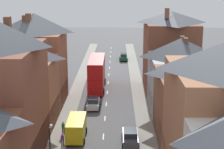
{
  "coord_description": "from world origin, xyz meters",
  "views": [
    {
      "loc": [
        1.57,
        -16.92,
        17.82
      ],
      "look_at": [
        0.75,
        44.41,
        2.43
      ],
      "focal_mm": 60.0,
      "sensor_mm": 36.0,
      "label": 1
    }
  ],
  "objects_px": {
    "car_parked_left_b": "(130,137)",
    "pedestrian_mid_left": "(63,139)",
    "car_mid_white": "(124,57)",
    "pedestrian_mid_right": "(63,128)",
    "car_near_silver": "(93,103)",
    "double_decker_bus_lead": "(97,73)",
    "delivery_van": "(76,128)"
  },
  "relations": [
    {
      "from": "car_near_silver",
      "to": "car_mid_white",
      "type": "height_order",
      "value": "car_mid_white"
    },
    {
      "from": "car_parked_left_b",
      "to": "delivery_van",
      "type": "height_order",
      "value": "delivery_van"
    },
    {
      "from": "pedestrian_mid_right",
      "to": "double_decker_bus_lead",
      "type": "bearing_deg",
      "value": 81.6
    },
    {
      "from": "double_decker_bus_lead",
      "to": "car_near_silver",
      "type": "relative_size",
      "value": 2.55
    },
    {
      "from": "double_decker_bus_lead",
      "to": "pedestrian_mid_left",
      "type": "height_order",
      "value": "double_decker_bus_lead"
    },
    {
      "from": "delivery_van",
      "to": "pedestrian_mid_left",
      "type": "bearing_deg",
      "value": -114.98
    },
    {
      "from": "car_parked_left_b",
      "to": "car_mid_white",
      "type": "height_order",
      "value": "car_parked_left_b"
    },
    {
      "from": "car_parked_left_b",
      "to": "delivery_van",
      "type": "xyz_separation_m",
      "value": [
        -6.2,
        1.42,
        0.49
      ]
    },
    {
      "from": "car_mid_white",
      "to": "delivery_van",
      "type": "height_order",
      "value": "delivery_van"
    },
    {
      "from": "double_decker_bus_lead",
      "to": "pedestrian_mid_right",
      "type": "xyz_separation_m",
      "value": [
        -2.93,
        -19.82,
        -1.78
      ]
    },
    {
      "from": "double_decker_bus_lead",
      "to": "car_parked_left_b",
      "type": "height_order",
      "value": "double_decker_bus_lead"
    },
    {
      "from": "delivery_van",
      "to": "car_near_silver",
      "type": "bearing_deg",
      "value": 83.04
    },
    {
      "from": "car_parked_left_b",
      "to": "pedestrian_mid_right",
      "type": "xyz_separation_m",
      "value": [
        -7.84,
        2.11,
        0.18
      ]
    },
    {
      "from": "pedestrian_mid_left",
      "to": "pedestrian_mid_right",
      "type": "relative_size",
      "value": 1.0
    },
    {
      "from": "car_parked_left_b",
      "to": "pedestrian_mid_left",
      "type": "xyz_separation_m",
      "value": [
        -7.43,
        -1.23,
        0.18
      ]
    },
    {
      "from": "delivery_van",
      "to": "pedestrian_mid_right",
      "type": "height_order",
      "value": "delivery_van"
    },
    {
      "from": "delivery_van",
      "to": "pedestrian_mid_left",
      "type": "relative_size",
      "value": 3.23
    },
    {
      "from": "car_mid_white",
      "to": "pedestrian_mid_right",
      "type": "relative_size",
      "value": 2.83
    },
    {
      "from": "car_parked_left_b",
      "to": "car_mid_white",
      "type": "bearing_deg",
      "value": 90.0
    },
    {
      "from": "car_parked_left_b",
      "to": "car_near_silver",
      "type": "bearing_deg",
      "value": 112.09
    },
    {
      "from": "car_near_silver",
      "to": "car_parked_left_b",
      "type": "bearing_deg",
      "value": -67.91
    },
    {
      "from": "car_near_silver",
      "to": "pedestrian_mid_right",
      "type": "distance_m",
      "value": 10.39
    },
    {
      "from": "car_parked_left_b",
      "to": "pedestrian_mid_left",
      "type": "bearing_deg",
      "value": -170.63
    },
    {
      "from": "car_parked_left_b",
      "to": "pedestrian_mid_right",
      "type": "bearing_deg",
      "value": 164.94
    },
    {
      "from": "car_parked_left_b",
      "to": "delivery_van",
      "type": "relative_size",
      "value": 0.84
    },
    {
      "from": "pedestrian_mid_left",
      "to": "pedestrian_mid_right",
      "type": "height_order",
      "value": "same"
    },
    {
      "from": "car_near_silver",
      "to": "car_parked_left_b",
      "type": "height_order",
      "value": "car_parked_left_b"
    },
    {
      "from": "pedestrian_mid_left",
      "to": "car_mid_white",
      "type": "bearing_deg",
      "value": 81.01
    },
    {
      "from": "delivery_van",
      "to": "pedestrian_mid_left",
      "type": "distance_m",
      "value": 2.94
    },
    {
      "from": "double_decker_bus_lead",
      "to": "car_mid_white",
      "type": "xyz_separation_m",
      "value": [
        4.91,
        23.84,
        -2.0
      ]
    },
    {
      "from": "delivery_van",
      "to": "pedestrian_mid_right",
      "type": "distance_m",
      "value": 1.8
    },
    {
      "from": "car_near_silver",
      "to": "car_mid_white",
      "type": "relative_size",
      "value": 0.93
    }
  ]
}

